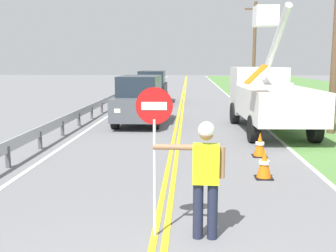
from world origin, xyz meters
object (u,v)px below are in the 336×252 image
object	(u,v)px
oncoming_suv_second	(152,87)
traffic_cone_mid	(260,145)
stop_sign_paddle	(154,129)
traffic_cone_lead	(264,164)
utility_pole_mid	(254,46)
flagger_worker	(205,173)
utility_bucket_truck	(268,95)
oncoming_suv_nearest	(140,100)

from	to	relation	value
oncoming_suv_second	traffic_cone_mid	xyz separation A→B (m)	(4.47, -15.37, -0.72)
stop_sign_paddle	traffic_cone_lead	bearing A→B (deg)	55.46
traffic_cone_mid	utility_pole_mid	bearing A→B (deg)	81.73
flagger_worker	traffic_cone_lead	size ratio (longest dim) A/B	2.61
oncoming_suv_second	utility_bucket_truck	bearing A→B (deg)	-62.55
oncoming_suv_second	traffic_cone_mid	distance (m)	16.03
stop_sign_paddle	traffic_cone_lead	world-z (taller)	stop_sign_paddle
flagger_worker	utility_bucket_truck	world-z (taller)	utility_bucket_truck
flagger_worker	utility_bucket_truck	size ratio (longest dim) A/B	0.27
oncoming_suv_nearest	utility_pole_mid	bearing A→B (deg)	67.30
stop_sign_paddle	utility_bucket_truck	distance (m)	10.89
oncoming_suv_nearest	utility_pole_mid	size ratio (longest dim) A/B	0.60
utility_bucket_truck	utility_pole_mid	xyz separation A→B (m)	(2.48, 19.77, 2.64)
oncoming_suv_second	traffic_cone_lead	distance (m)	18.12
utility_bucket_truck	oncoming_suv_nearest	world-z (taller)	utility_bucket_truck
oncoming_suv_nearest	traffic_cone_lead	xyz separation A→B (m)	(3.88, -8.26, -0.72)
oncoming_suv_nearest	traffic_cone_lead	bearing A→B (deg)	-64.83
oncoming_suv_nearest	utility_pole_mid	world-z (taller)	utility_pole_mid
utility_pole_mid	stop_sign_paddle	bearing A→B (deg)	-101.52
flagger_worker	oncoming_suv_second	bearing A→B (deg)	97.28
oncoming_suv_nearest	oncoming_suv_second	distance (m)	9.37
oncoming_suv_second	traffic_cone_mid	size ratio (longest dim) A/B	6.62
utility_pole_mid	traffic_cone_mid	size ratio (longest dim) A/B	11.03
flagger_worker	utility_pole_mid	distance (m)	30.68
flagger_worker	utility_pole_mid	world-z (taller)	utility_pole_mid
traffic_cone_mid	oncoming_suv_second	bearing A→B (deg)	106.22
stop_sign_paddle	oncoming_suv_second	size ratio (longest dim) A/B	0.50
stop_sign_paddle	utility_pole_mid	distance (m)	30.73
stop_sign_paddle	utility_bucket_truck	bearing A→B (deg)	70.47
flagger_worker	oncoming_suv_second	world-z (taller)	oncoming_suv_second
utility_bucket_truck	stop_sign_paddle	bearing A→B (deg)	-109.53
oncoming_suv_second	stop_sign_paddle	bearing A→B (deg)	-84.79
utility_pole_mid	traffic_cone_lead	world-z (taller)	utility_pole_mid
stop_sign_paddle	flagger_worker	bearing A→B (deg)	-2.55
traffic_cone_mid	traffic_cone_lead	bearing A→B (deg)	-97.08
stop_sign_paddle	oncoming_suv_second	xyz separation A→B (m)	(-1.91, 20.94, -0.65)
flagger_worker	traffic_cone_mid	size ratio (longest dim) A/B	2.61
utility_bucket_truck	oncoming_suv_second	xyz separation A→B (m)	(-5.55, 10.68, -0.34)
oncoming_suv_nearest	stop_sign_paddle	bearing A→B (deg)	-82.14
oncoming_suv_nearest	oncoming_suv_second	size ratio (longest dim) A/B	1.00
utility_pole_mid	traffic_cone_lead	bearing A→B (deg)	-98.17
oncoming_suv_second	traffic_cone_lead	world-z (taller)	oncoming_suv_second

